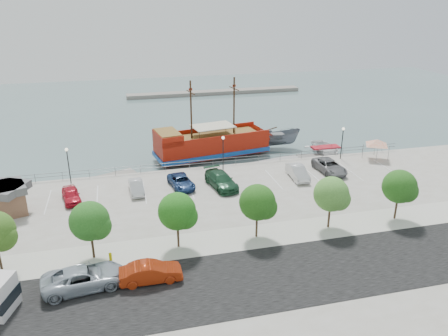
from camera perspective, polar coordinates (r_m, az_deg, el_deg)
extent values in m
plane|color=slate|center=(48.78, 1.71, -4.01)|extent=(160.00, 160.00, 0.00)
cube|color=gray|center=(32.02, 12.44, -19.19)|extent=(100.00, 58.00, 1.20)
cube|color=black|center=(35.20, 8.92, -13.43)|extent=(100.00, 8.00, 0.04)
cube|color=beige|center=(39.89, 5.62, -8.70)|extent=(100.00, 4.00, 0.05)
cylinder|color=slate|center=(54.98, -0.45, 1.23)|extent=(50.00, 0.06, 0.06)
cylinder|color=slate|center=(55.12, -0.44, 0.84)|extent=(50.00, 0.06, 0.06)
cube|color=gray|center=(101.91, -1.20, 9.85)|extent=(40.00, 3.00, 0.80)
cube|color=#971708|center=(60.48, -1.61, 3.01)|extent=(15.97, 7.40, 2.50)
cube|color=#104397|center=(60.75, -1.61, 2.28)|extent=(16.31, 7.74, 0.58)
cone|color=#971708|center=(64.01, 5.41, 3.98)|extent=(3.83, 5.08, 4.61)
cube|color=#971708|center=(57.93, -7.37, 4.00)|extent=(3.67, 5.23, 1.34)
cube|color=brown|center=(57.72, -7.40, 4.68)|extent=(3.42, 4.82, 0.12)
cube|color=brown|center=(60.26, -1.20, 4.24)|extent=(13.03, 6.33, 0.14)
cube|color=#971708|center=(62.05, -2.45, 5.02)|extent=(15.17, 2.86, 0.67)
cube|color=#971708|center=(57.97, -0.76, 3.84)|extent=(15.17, 2.86, 0.67)
cylinder|color=#382111|center=(60.36, 1.31, 8.10)|extent=(0.27, 0.27, 7.88)
cylinder|color=#382111|center=(58.04, -4.32, 7.50)|extent=(0.27, 0.27, 7.88)
cylinder|color=#382111|center=(59.85, 1.33, 10.34)|extent=(0.63, 2.86, 0.13)
cylinder|color=#382111|center=(57.51, -4.39, 9.82)|extent=(0.63, 2.86, 0.13)
cube|color=beige|center=(59.75, -1.47, 5.48)|extent=(6.12, 4.56, 0.12)
cylinder|color=#382111|center=(63.99, 5.98, 5.03)|extent=(2.38, 0.57, 0.57)
imported|color=slate|center=(64.92, 6.96, 3.68)|extent=(7.02, 3.43, 2.61)
imported|color=white|center=(63.60, 13.09, 2.28)|extent=(4.62, 6.45, 1.33)
cube|color=gray|center=(55.63, -14.86, -1.22)|extent=(7.04, 4.55, 0.39)
cube|color=gray|center=(59.09, 6.84, 0.74)|extent=(7.56, 3.64, 0.42)
cube|color=slate|center=(61.88, 13.06, 1.30)|extent=(7.90, 3.76, 0.44)
cube|color=brown|center=(47.90, -26.55, -4.05)|extent=(4.13, 4.13, 2.38)
cube|color=#545456|center=(47.34, -26.84, -2.45)|extent=(4.68, 4.68, 0.76)
cylinder|color=slate|center=(60.57, 17.68, 2.15)|extent=(0.08, 0.08, 1.94)
cylinder|color=slate|center=(62.25, 19.10, 2.49)|extent=(0.08, 0.08, 1.94)
cylinder|color=slate|center=(59.19, 19.31, 1.50)|extent=(0.08, 0.08, 1.94)
cylinder|color=slate|center=(60.91, 20.72, 1.86)|extent=(0.08, 0.08, 1.94)
pyramid|color=silver|center=(60.20, 19.40, 3.55)|extent=(4.64, 4.64, 0.80)
imported|color=#9BA7B3|center=(34.47, -17.78, -13.48)|extent=(6.33, 3.53, 1.67)
imported|color=#A42B0D|center=(34.02, -9.55, -13.29)|extent=(4.69, 1.65, 1.54)
cylinder|color=#C5BB04|center=(37.24, -14.60, -11.24)|extent=(0.24, 0.24, 0.61)
sphere|color=#C5BB04|center=(37.07, -14.64, -10.82)|extent=(0.26, 0.26, 0.26)
cylinder|color=black|center=(52.41, -19.60, 0.11)|extent=(0.12, 0.12, 4.00)
sphere|color=#FFF2CC|center=(51.72, -19.89, 2.27)|extent=(0.36, 0.36, 0.36)
cylinder|color=black|center=(53.43, -0.12, 1.81)|extent=(0.12, 0.12, 4.00)
sphere|color=#FFF2CC|center=(52.76, -0.12, 3.96)|extent=(0.36, 0.36, 0.36)
cylinder|color=black|center=(59.12, 15.14, 3.01)|extent=(0.12, 0.12, 4.00)
sphere|color=#FFF2CC|center=(58.51, 15.33, 4.96)|extent=(0.36, 0.36, 0.36)
sphere|color=#33591A|center=(37.48, -26.98, -8.06)|extent=(2.20, 2.20, 2.20)
cylinder|color=#473321|center=(37.59, -16.78, -9.73)|extent=(0.20, 0.20, 2.20)
sphere|color=#21561A|center=(36.49, -17.16, -6.63)|extent=(3.20, 3.20, 3.20)
sphere|color=#21561A|center=(36.36, -16.16, -7.33)|extent=(2.20, 2.20, 2.20)
cylinder|color=#473321|center=(37.69, -6.01, -8.75)|extent=(0.20, 0.20, 2.20)
sphere|color=#1E5B15|center=(36.59, -6.15, -5.63)|extent=(3.20, 3.20, 3.20)
sphere|color=#1E5B15|center=(36.58, -5.12, -6.31)|extent=(2.20, 2.20, 2.20)
cylinder|color=#473321|center=(39.06, 4.28, -7.52)|extent=(0.20, 0.20, 2.20)
sphere|color=#1F5015|center=(38.00, 4.38, -4.49)|extent=(3.20, 3.20, 3.20)
sphere|color=#1F5015|center=(38.10, 5.36, -5.12)|extent=(2.20, 2.20, 2.20)
cylinder|color=#473321|center=(41.58, 13.55, -6.20)|extent=(0.20, 0.20, 2.20)
sphere|color=#41762D|center=(40.58, 13.83, -3.32)|extent=(3.20, 3.20, 3.20)
sphere|color=#41762D|center=(40.78, 14.72, -3.91)|extent=(2.20, 2.20, 2.20)
cylinder|color=#473321|center=(45.05, 21.54, -4.93)|extent=(0.20, 0.20, 2.20)
sphere|color=#205016|center=(44.14, 21.94, -2.25)|extent=(3.20, 3.20, 3.20)
sphere|color=#205016|center=(44.41, 22.72, -2.79)|extent=(2.20, 2.20, 2.20)
imported|color=red|center=(48.32, -19.34, -3.33)|extent=(2.46, 4.41, 1.42)
imported|color=silver|center=(48.48, -11.37, -2.45)|extent=(1.61, 4.13, 1.34)
imported|color=navy|center=(49.12, -5.61, -1.80)|extent=(2.92, 5.05, 1.32)
imported|color=#1D482D|center=(48.89, -0.38, -1.60)|extent=(3.37, 6.02, 1.65)
imported|color=silver|center=(51.95, 9.59, -0.55)|extent=(1.88, 4.73, 1.53)
imported|color=slate|center=(54.55, 13.62, 0.21)|extent=(2.76, 5.57, 1.52)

